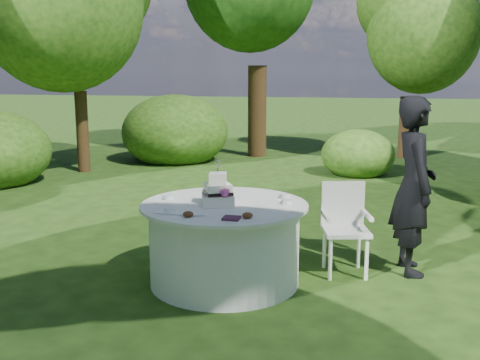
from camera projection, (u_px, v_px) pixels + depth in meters
name	position (u px, v px, depth m)	size (l,w,h in m)	color
ground	(225.00, 282.00, 5.35)	(80.00, 80.00, 0.00)	#1B320D
napkins	(231.00, 218.00, 4.65)	(0.14, 0.14, 0.02)	#481E38
feather_plume	(178.00, 214.00, 4.81)	(0.48, 0.07, 0.01)	white
guest	(414.00, 186.00, 5.49)	(0.64, 0.42, 1.75)	black
table	(224.00, 243.00, 5.28)	(1.56, 1.56, 0.77)	white
cake	(218.00, 193.00, 5.14)	(0.36, 0.36, 0.42)	beige
chair	(344.00, 221.00, 5.56)	(0.53, 0.52, 0.90)	silver
votives	(224.00, 199.00, 5.31)	(1.24, 0.96, 0.04)	white
petal_cups	(218.00, 215.00, 4.70)	(0.59, 0.16, 0.05)	#562D16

